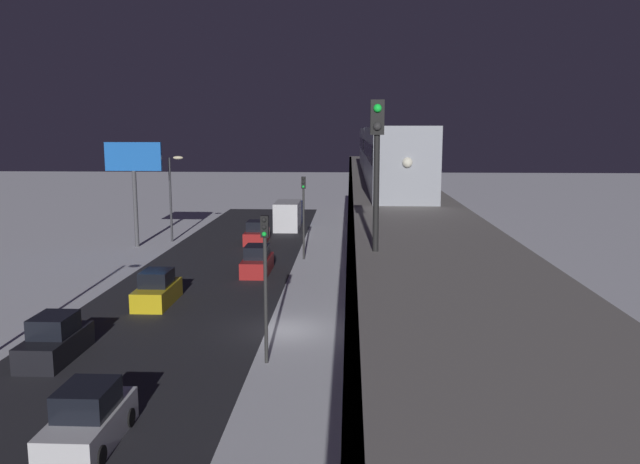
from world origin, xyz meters
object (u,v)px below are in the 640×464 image
(sedan_red, at_px, (257,262))
(box_truck, at_px, (289,215))
(subway_train, at_px, (384,151))
(traffic_light_near, at_px, (265,268))
(sedan_white, at_px, (88,421))
(sedan_black, at_px, (55,341))
(sedan_yellow, at_px, (157,290))
(sedan_red_2, at_px, (257,234))
(rail_signal, at_px, (377,149))
(traffic_light_mid, at_px, (304,206))
(commercial_billboard, at_px, (134,167))

(sedan_red, xyz_separation_m, box_truck, (-0.20, -20.82, 0.55))
(subway_train, distance_m, traffic_light_near, 20.83)
(sedan_white, xyz_separation_m, traffic_light_near, (-4.70, -7.41, 3.41))
(sedan_red, bearing_deg, sedan_black, -110.48)
(sedan_white, relative_size, traffic_light_near, 0.65)
(sedan_yellow, relative_size, sedan_black, 1.02)
(sedan_yellow, bearing_deg, sedan_white, 99.65)
(sedan_red_2, distance_m, box_truck, 9.06)
(rail_signal, bearing_deg, traffic_light_mid, -82.31)
(commercial_billboard, bearing_deg, traffic_light_near, 118.61)
(sedan_black, bearing_deg, traffic_light_near, 179.42)
(sedan_red, bearing_deg, subway_train, 14.34)
(traffic_light_mid, relative_size, commercial_billboard, 0.72)
(sedan_red, xyz_separation_m, sedan_yellow, (4.60, 8.17, 0.00))
(box_truck, bearing_deg, sedan_red, 89.45)
(sedan_black, relative_size, commercial_billboard, 0.47)
(sedan_yellow, bearing_deg, traffic_light_mid, -119.70)
(box_truck, distance_m, commercial_billboard, 17.22)
(rail_signal, relative_size, sedan_red, 0.89)
(sedan_red_2, relative_size, sedan_black, 1.01)
(box_truck, height_order, traffic_light_mid, traffic_light_mid)
(traffic_light_mid, distance_m, commercial_billboard, 15.71)
(sedan_black, distance_m, traffic_light_near, 9.90)
(sedan_red, relative_size, sedan_black, 1.06)
(sedan_red, relative_size, traffic_light_mid, 0.70)
(sedan_black, xyz_separation_m, box_truck, (-6.60, -37.96, 0.55))
(sedan_red, bearing_deg, sedan_yellow, -119.37)
(sedan_white, relative_size, sedan_red, 0.92)
(subway_train, relative_size, sedan_red, 8.22)
(sedan_yellow, bearing_deg, subway_train, -142.20)
(sedan_black, height_order, traffic_light_mid, traffic_light_mid)
(sedan_white, xyz_separation_m, sedan_black, (4.60, -7.50, 0.01))
(sedan_white, height_order, traffic_light_near, traffic_light_near)
(sedan_red_2, height_order, commercial_billboard, commercial_billboard)
(subway_train, relative_size, commercial_billboard, 4.14)
(rail_signal, bearing_deg, sedan_black, -34.26)
(traffic_light_mid, bearing_deg, sedan_red, 59.76)
(sedan_black, relative_size, traffic_light_mid, 0.66)
(sedan_white, relative_size, sedan_black, 0.98)
(subway_train, distance_m, sedan_black, 25.85)
(commercial_billboard, bearing_deg, box_truck, -137.42)
(rail_signal, xyz_separation_m, sedan_red_2, (8.93, -38.35, -8.61))
(rail_signal, height_order, sedan_yellow, rail_signal)
(sedan_black, distance_m, traffic_light_mid, 24.23)
(rail_signal, height_order, sedan_red, rail_signal)
(rail_signal, relative_size, sedan_black, 0.95)
(subway_train, bearing_deg, sedan_red_2, -42.41)
(sedan_yellow, height_order, sedan_black, same)
(rail_signal, height_order, traffic_light_near, rail_signal)
(sedan_yellow, distance_m, box_truck, 29.39)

